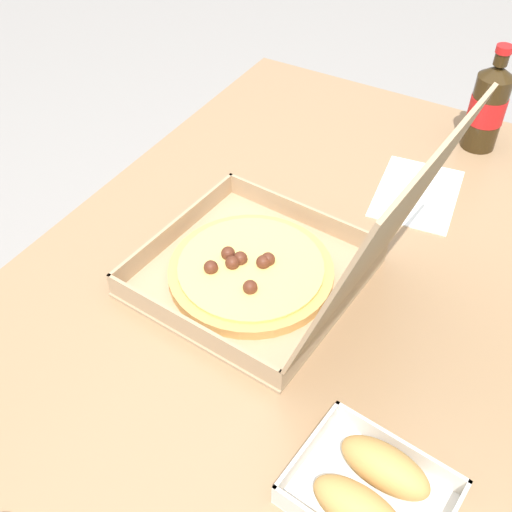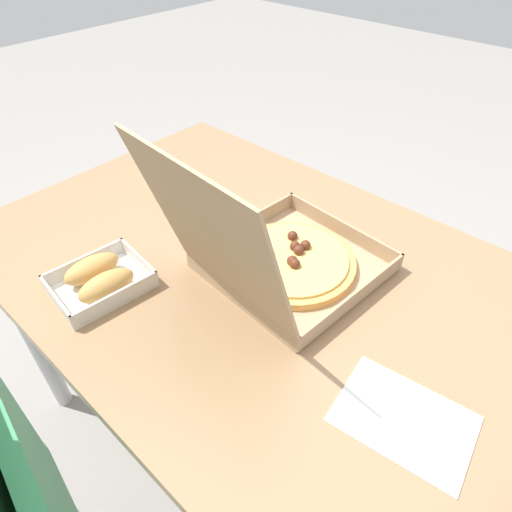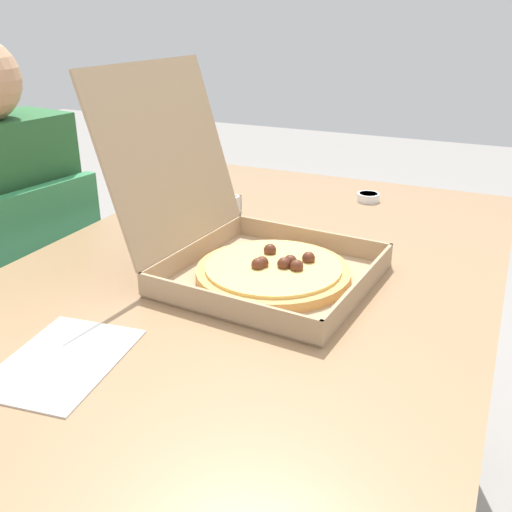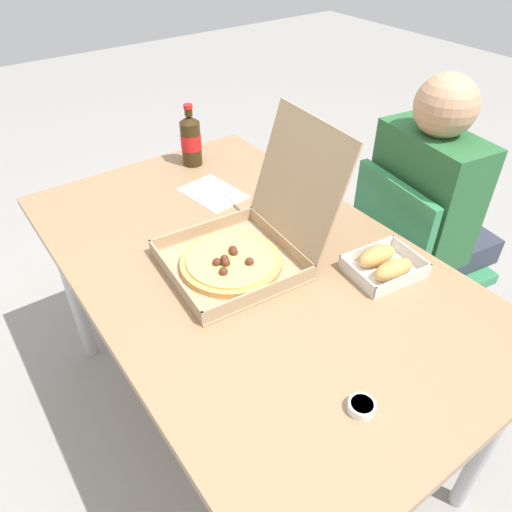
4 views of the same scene
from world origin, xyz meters
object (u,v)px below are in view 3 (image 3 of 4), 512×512
object	(u,v)px
pizza_box_open	(252,250)
paper_menu	(63,361)
chair	(20,315)
bread_side_box	(191,203)
dipping_sauce_cup	(368,197)

from	to	relation	value
pizza_box_open	paper_menu	xyz separation A→B (m)	(-0.36, 0.12, -0.05)
chair	bread_side_box	size ratio (longest dim) A/B	4.04
chair	pizza_box_open	size ratio (longest dim) A/B	1.81
pizza_box_open	paper_menu	distance (m)	0.38
pizza_box_open	dipping_sauce_cup	distance (m)	0.54
pizza_box_open	bread_side_box	bearing A→B (deg)	47.43
chair	paper_menu	world-z (taller)	chair
pizza_box_open	dipping_sauce_cup	world-z (taller)	pizza_box_open
chair	dipping_sauce_cup	size ratio (longest dim) A/B	14.82
dipping_sauce_cup	pizza_box_open	bearing A→B (deg)	171.56
bread_side_box	paper_menu	xyz separation A→B (m)	(-0.62, -0.16, -0.02)
chair	pizza_box_open	world-z (taller)	pizza_box_open
pizza_box_open	paper_menu	world-z (taller)	pizza_box_open
dipping_sauce_cup	bread_side_box	bearing A→B (deg)	127.08
bread_side_box	chair	bearing A→B (deg)	115.71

